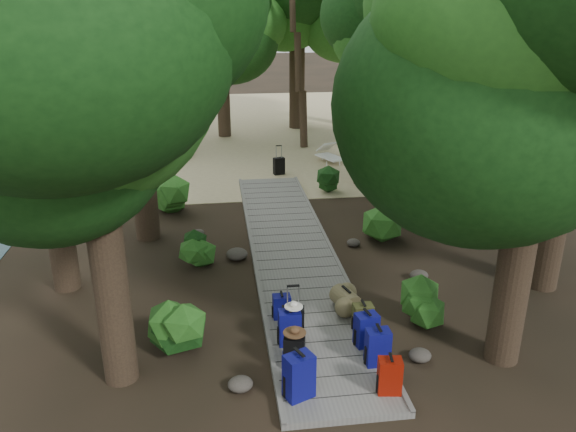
{
  "coord_description": "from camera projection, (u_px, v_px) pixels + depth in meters",
  "views": [
    {
      "loc": [
        -1.76,
        -11.4,
        5.78
      ],
      "look_at": [
        -0.1,
        1.04,
        1.0
      ],
      "focal_mm": 35.0,
      "sensor_mm": 36.0,
      "label": 1
    }
  ],
  "objects": [
    {
      "name": "shrub_left_c",
      "position": [
        169.0,
        193.0,
        16.36
      ],
      "size": [
        1.3,
        1.3,
        1.17
      ],
      "primitive_type": null,
      "color": "#215318",
      "rests_on": "ground"
    },
    {
      "name": "tree_left_c",
      "position": [
        132.0,
        62.0,
        13.17
      ],
      "size": [
        5.14,
        5.14,
        8.94
      ],
      "primitive_type": null,
      "color": "black",
      "rests_on": "ground"
    },
    {
      "name": "shrub_left_a",
      "position": [
        179.0,
        324.0,
        9.76
      ],
      "size": [
        1.21,
        1.21,
        1.09
      ],
      "primitive_type": null,
      "color": "#215318",
      "rests_on": "ground"
    },
    {
      "name": "palm_left_a",
      "position": [
        122.0,
        84.0,
        16.41
      ],
      "size": [
        4.47,
        4.47,
        7.11
      ],
      "primitive_type": null,
      "color": "#164312",
      "rests_on": "ground"
    },
    {
      "name": "hat_white",
      "position": [
        294.0,
        304.0,
        9.72
      ],
      "size": [
        0.32,
        0.32,
        0.11
      ],
      "primitive_type": null,
      "color": "silver",
      "rests_on": "backpack_left_c"
    },
    {
      "name": "suitcase_on_boardwalk",
      "position": [
        293.0,
        323.0,
        10.0
      ],
      "size": [
        0.43,
        0.28,
        0.62
      ],
      "primitive_type": null,
      "rotation": [
        0.0,
        0.0,
        -0.15
      ],
      "color": "black",
      "rests_on": "boardwalk"
    },
    {
      "name": "shrub_left_b",
      "position": [
        201.0,
        250.0,
        13.1
      ],
      "size": [
        0.83,
        0.83,
        0.75
      ],
      "primitive_type": null,
      "color": "#215318",
      "rests_on": "ground"
    },
    {
      "name": "rock_left_b",
      "position": [
        186.0,
        335.0,
        10.23
      ],
      "size": [
        0.39,
        0.35,
        0.21
      ],
      "primitive_type": null,
      "color": "#4C473F",
      "rests_on": "ground"
    },
    {
      "name": "tree_left_b",
      "position": [
        39.0,
        101.0,
        10.75
      ],
      "size": [
        4.45,
        4.45,
        8.02
      ],
      "primitive_type": null,
      "color": "black",
      "rests_on": "ground"
    },
    {
      "name": "rock_right_b",
      "position": [
        419.0,
        275.0,
        12.45
      ],
      "size": [
        0.41,
        0.37,
        0.23
      ],
      "primitive_type": null,
      "color": "#4C473F",
      "rests_on": "ground"
    },
    {
      "name": "rock_left_a",
      "position": [
        240.0,
        384.0,
        8.9
      ],
      "size": [
        0.4,
        0.36,
        0.22
      ],
      "primitive_type": null,
      "color": "#4C473F",
      "rests_on": "ground"
    },
    {
      "name": "sun_lounger",
      "position": [
        330.0,
        154.0,
        21.58
      ],
      "size": [
        1.35,
        2.02,
        0.62
      ],
      "primitive_type": null,
      "rotation": [
        0.0,
        0.0,
        0.42
      ],
      "color": "silver",
      "rests_on": "sand_beach"
    },
    {
      "name": "ground",
      "position": [
        298.0,
        273.0,
        12.83
      ],
      "size": [
        120.0,
        120.0,
        0.0
      ],
      "primitive_type": "plane",
      "color": "#2E2117",
      "rests_on": "ground"
    },
    {
      "name": "rock_right_a",
      "position": [
        420.0,
        355.0,
        9.64
      ],
      "size": [
        0.39,
        0.35,
        0.22
      ],
      "primitive_type": null,
      "color": "#4C473F",
      "rests_on": "ground"
    },
    {
      "name": "rock_left_d",
      "position": [
        198.0,
        233.0,
        14.84
      ],
      "size": [
        0.31,
        0.28,
        0.17
      ],
      "primitive_type": null,
      "color": "#4C473F",
      "rests_on": "ground"
    },
    {
      "name": "tree_right_e",
      "position": [
        385.0,
        58.0,
        18.07
      ],
      "size": [
        4.57,
        4.57,
        8.23
      ],
      "primitive_type": null,
      "color": "black",
      "rests_on": "ground"
    },
    {
      "name": "tree_right_c",
      "position": [
        453.0,
        51.0,
        13.32
      ],
      "size": [
        5.43,
        5.43,
        9.39
      ],
      "primitive_type": null,
      "color": "black",
      "rests_on": "ground"
    },
    {
      "name": "lone_suitcase_on_sand",
      "position": [
        279.0,
        166.0,
        20.03
      ],
      "size": [
        0.43,
        0.32,
        0.6
      ],
      "primitive_type": null,
      "rotation": [
        0.0,
        0.0,
        0.3
      ],
      "color": "black",
      "rests_on": "sand_beach"
    },
    {
      "name": "tree_back_b",
      "position": [
        297.0,
        14.0,
        25.83
      ],
      "size": [
        5.93,
        5.93,
        10.59
      ],
      "primitive_type": null,
      "color": "black",
      "rests_on": "ground"
    },
    {
      "name": "hat_brown",
      "position": [
        295.0,
        330.0,
        9.11
      ],
      "size": [
        0.38,
        0.38,
        0.11
      ],
      "primitive_type": null,
      "color": "#51351E",
      "rests_on": "backpack_left_b"
    },
    {
      "name": "tree_right_f",
      "position": [
        438.0,
        19.0,
        20.86
      ],
      "size": [
        5.84,
        5.84,
        10.43
      ],
      "primitive_type": null,
      "color": "black",
      "rests_on": "ground"
    },
    {
      "name": "sand_beach",
      "position": [
        250.0,
        128.0,
        27.65
      ],
      "size": [
        40.0,
        22.0,
        0.02
      ],
      "primitive_type": "cube",
      "color": "tan",
      "rests_on": "ground"
    },
    {
      "name": "backpack_right_a",
      "position": [
        390.0,
        374.0,
        8.61
      ],
      "size": [
        0.39,
        0.3,
        0.64
      ],
      "primitive_type": null,
      "rotation": [
        0.0,
        0.0,
        -0.14
      ],
      "color": "#9A0D03",
      "rests_on": "boardwalk"
    },
    {
      "name": "tree_left_a",
      "position": [
        94.0,
        148.0,
        7.86
      ],
      "size": [
        4.65,
        4.65,
        7.75
      ],
      "primitive_type": null,
      "color": "black",
      "rests_on": "ground"
    },
    {
      "name": "tree_back_d",
      "position": [
        115.0,
        41.0,
        24.65
      ],
      "size": [
        5.03,
        5.03,
        8.39
      ],
      "primitive_type": null,
      "color": "black",
      "rests_on": "ground"
    },
    {
      "name": "tree_right_d",
      "position": [
        472.0,
        12.0,
        15.08
      ],
      "size": [
        6.06,
        6.06,
        11.12
      ],
      "primitive_type": null,
      "color": "black",
      "rests_on": "ground"
    },
    {
      "name": "rock_left_c",
      "position": [
        237.0,
        254.0,
        13.44
      ],
      "size": [
        0.51,
        0.46,
        0.28
      ],
      "primitive_type": null,
      "color": "#4C473F",
      "rests_on": "ground"
    },
    {
      "name": "rock_right_c",
      "position": [
        353.0,
        243.0,
        14.21
      ],
      "size": [
        0.34,
        0.31,
        0.19
      ],
      "primitive_type": null,
      "color": "#4C473F",
      "rests_on": "ground"
    },
    {
      "name": "tree_back_c",
      "position": [
        349.0,
        23.0,
        26.69
      ],
      "size": [
        5.41,
        5.41,
        9.73
      ],
      "primitive_type": null,
      "color": "black",
      "rests_on": "ground"
    },
    {
      "name": "shrub_right_c",
      "position": [
        331.0,
        179.0,
        18.22
      ],
      "size": [
        0.93,
        0.93,
        0.84
      ],
      "primitive_type": null,
      "color": "#215318",
      "rests_on": "ground"
    },
    {
      "name": "backpack_right_d",
      "position": [
        363.0,
        316.0,
        10.31
      ],
      "size": [
        0.37,
        0.27,
        0.55
      ],
      "primitive_type": null,
      "rotation": [
        0.0,
        0.0,
        0.03
      ],
      "color": "#42421C",
      "rests_on": "boardwalk"
    },
    {
      "name": "shrub_right_b",
      "position": [
        386.0,
        222.0,
        14.45
      ],
      "size": [
        1.12,
        1.12,
        1.01
      ],
      "primitive_type": null,
      "color": "#215318",
      "rests_on": "ground"
    },
    {
      "name": "backpack_left_b",
      "position": [
        294.0,
        350.0,
        9.21
      ],
      "size": [
        0.39,
        0.32,
        0.63
      ],
      "primitive_type": null,
      "rotation": [
        0.0,
        0.0,
        -0.24
      ],
      "color": "black",
      "rests_on": "boardwalk"
    },
    {
      "name": "tree_back_a",
      "position": [
        221.0,
        43.0,
        24.48
      ],
      "size": [
        4.77,
        4.77,
        8.26
      ],
      "primitive_type": null,
      "color": "black",
      "rests_on": "ground"
    },
    {
      "name": "boardwalk",
      "position": [
        292.0,
        252.0,
        13.74
      ],
      "size": [
        2.0,
        12.0,
        0.12
      ],
      "primitive_type": "cube",
      "color": "slate",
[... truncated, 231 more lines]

